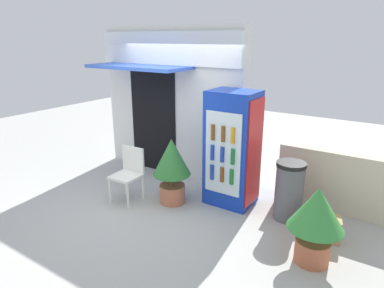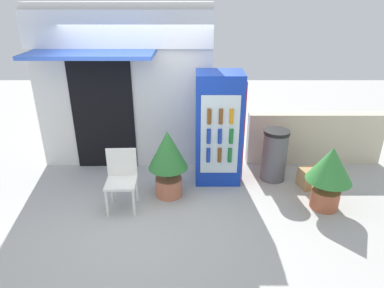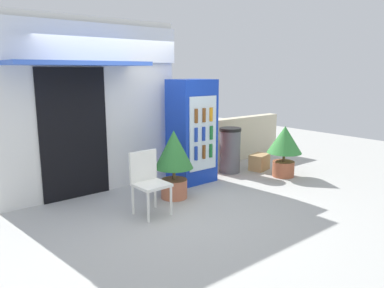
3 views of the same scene
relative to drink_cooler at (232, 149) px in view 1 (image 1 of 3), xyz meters
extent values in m
plane|color=#B2B2AD|center=(-1.28, -0.74, -0.92)|extent=(16.00, 16.00, 0.00)
cube|color=silver|center=(-1.62, 0.62, 0.49)|extent=(3.06, 0.29, 2.82)
cube|color=white|center=(-1.62, 0.44, 1.50)|extent=(3.06, 0.08, 0.59)
cube|color=blue|center=(-1.99, 0.09, 1.18)|extent=(1.95, 0.78, 0.06)
cube|color=black|center=(-1.99, 0.46, 0.10)|extent=(1.07, 0.03, 2.05)
cube|color=#1438B2|center=(-0.01, 0.01, 0.00)|extent=(0.74, 0.60, 1.85)
cube|color=silver|center=(-0.01, -0.30, 0.00)|extent=(0.59, 0.02, 1.29)
cube|color=red|center=(0.37, 0.01, 0.00)|extent=(0.02, 0.54, 1.66)
cylinder|color=#1938A5|center=(-0.18, -0.32, -0.32)|extent=(0.06, 0.06, 0.24)
cylinder|color=brown|center=(0.00, -0.32, -0.32)|extent=(0.06, 0.06, 0.24)
cylinder|color=#196B2D|center=(0.16, -0.32, -0.32)|extent=(0.06, 0.06, 0.24)
cylinder|color=#1938A5|center=(-0.18, -0.32, 0.00)|extent=(0.06, 0.06, 0.24)
cylinder|color=#1938A5|center=(-0.01, -0.32, 0.00)|extent=(0.06, 0.06, 0.24)
cylinder|color=#196B2D|center=(0.17, -0.32, 0.00)|extent=(0.06, 0.06, 0.24)
cylinder|color=brown|center=(-0.18, -0.32, 0.32)|extent=(0.06, 0.06, 0.24)
cylinder|color=brown|center=(0.00, -0.32, 0.32)|extent=(0.06, 0.06, 0.24)
cylinder|color=orange|center=(0.16, -0.32, 0.32)|extent=(0.06, 0.06, 0.24)
cylinder|color=white|center=(-1.65, -1.10, -0.71)|extent=(0.04, 0.04, 0.42)
cylinder|color=white|center=(-1.27, -1.09, -0.71)|extent=(0.04, 0.04, 0.42)
cylinder|color=white|center=(-1.66, -0.72, -0.71)|extent=(0.04, 0.04, 0.42)
cylinder|color=white|center=(-1.28, -0.71, -0.71)|extent=(0.04, 0.04, 0.42)
cube|color=white|center=(-1.47, -0.91, -0.49)|extent=(0.45, 0.45, 0.04)
cube|color=white|center=(-1.47, -0.71, -0.25)|extent=(0.44, 0.06, 0.43)
cylinder|color=#BC6B4C|center=(-0.80, -0.53, -0.77)|extent=(0.42, 0.42, 0.30)
cylinder|color=brown|center=(-0.80, -0.53, -0.53)|extent=(0.05, 0.05, 0.19)
cone|color=#2D7533|center=(-0.80, -0.53, -0.13)|extent=(0.61, 0.61, 0.60)
cylinder|color=#AD5B3D|center=(1.54, -0.87, -0.78)|extent=(0.41, 0.41, 0.29)
cylinder|color=brown|center=(1.54, -0.87, -0.54)|extent=(0.05, 0.05, 0.17)
cone|color=#388C3D|center=(1.54, -0.87, -0.20)|extent=(0.65, 0.65, 0.51)
cylinder|color=#595960|center=(0.95, -0.01, -0.51)|extent=(0.41, 0.41, 0.83)
cylinder|color=black|center=(0.95, -0.01, -0.06)|extent=(0.43, 0.43, 0.06)
cube|color=beige|center=(1.83, 0.64, -0.44)|extent=(2.47, 0.22, 0.96)
cube|color=tan|center=(1.54, -0.27, -0.76)|extent=(0.47, 0.38, 0.32)
camera|label=1|loc=(2.25, -4.60, 1.69)|focal=31.69mm
camera|label=2|loc=(-0.44, -5.19, 2.03)|focal=31.96mm
camera|label=3|loc=(-4.11, -5.07, 1.08)|focal=34.42mm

